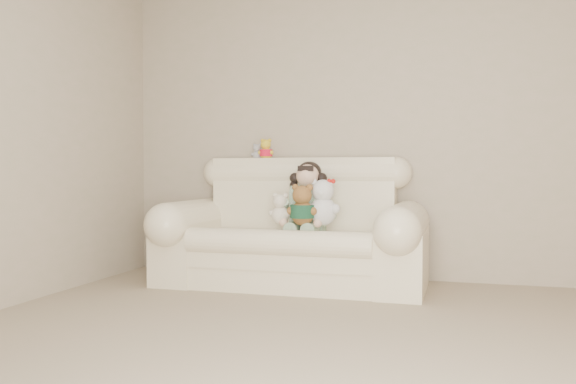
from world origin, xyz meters
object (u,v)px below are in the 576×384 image
(seated_child, at_px, (308,196))
(cream_teddy, at_px, (280,206))
(white_cat, at_px, (323,197))
(sofa, at_px, (292,221))
(brown_teddy, at_px, (302,201))

(seated_child, height_order, cream_teddy, seated_child)
(white_cat, height_order, cream_teddy, white_cat)
(sofa, height_order, brown_teddy, sofa)
(brown_teddy, bearing_deg, cream_teddy, 178.90)
(white_cat, bearing_deg, seated_child, 110.34)
(sofa, xyz_separation_m, seated_child, (0.11, 0.08, 0.20))
(sofa, bearing_deg, brown_teddy, -51.31)
(sofa, distance_m, white_cat, 0.36)
(brown_teddy, distance_m, cream_teddy, 0.20)
(brown_teddy, relative_size, white_cat, 0.87)
(sofa, height_order, cream_teddy, sofa)
(sofa, relative_size, white_cat, 4.94)
(cream_teddy, bearing_deg, sofa, 44.31)
(white_cat, bearing_deg, brown_teddy, -176.50)
(seated_child, distance_m, brown_teddy, 0.25)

